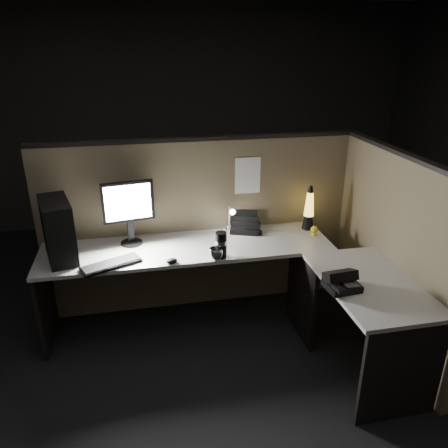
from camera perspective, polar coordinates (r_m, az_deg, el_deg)
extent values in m
plane|color=black|center=(3.41, -0.42, -18.20)|extent=(6.00, 6.00, 0.00)
plane|color=#282623|center=(5.62, -6.54, 13.56)|extent=(6.00, 0.00, 6.00)
cube|color=brown|center=(3.80, -3.16, -0.32)|extent=(2.66, 0.06, 1.50)
cube|color=brown|center=(3.53, 20.97, -3.80)|extent=(0.06, 1.66, 1.50)
cube|color=#AAA8A1|center=(3.50, -4.77, -3.12)|extent=(2.30, 0.60, 0.03)
cube|color=#AAA8A1|center=(3.16, 18.55, -7.38)|extent=(0.60, 1.00, 0.03)
cube|color=black|center=(3.74, -22.27, -9.46)|extent=(0.03, 0.55, 0.70)
cube|color=black|center=(3.04, 22.19, -17.73)|extent=(0.55, 0.03, 0.70)
cube|color=black|center=(3.61, 10.05, -9.14)|extent=(0.03, 0.55, 0.70)
cube|color=black|center=(3.43, -20.87, -0.72)|extent=(0.30, 0.47, 0.45)
cylinder|color=black|center=(3.60, -11.96, -2.41)|extent=(0.17, 0.17, 0.01)
cube|color=black|center=(3.57, -12.10, -0.78)|extent=(0.05, 0.05, 0.19)
cube|color=black|center=(3.48, -12.42, 2.87)|extent=(0.40, 0.10, 0.33)
cube|color=white|center=(3.46, -12.42, 2.76)|extent=(0.35, 0.06, 0.28)
cube|color=black|center=(3.29, -14.53, -5.14)|extent=(0.45, 0.31, 0.02)
ellipsoid|color=black|center=(3.24, -6.85, -4.80)|extent=(0.10, 0.07, 0.03)
cube|color=white|center=(3.77, 0.65, -0.52)|extent=(0.04, 0.05, 0.03)
cylinder|color=white|center=(3.73, 0.66, 1.03)|extent=(0.01, 0.01, 0.19)
cylinder|color=white|center=(3.64, 0.87, 2.05)|extent=(0.01, 0.13, 0.01)
sphere|color=white|center=(3.58, 1.12, 1.57)|extent=(0.05, 0.05, 0.05)
cube|color=black|center=(3.75, 2.79, -0.54)|extent=(0.30, 0.28, 0.05)
cube|color=black|center=(3.71, 2.93, -0.19)|extent=(0.23, 0.10, 0.09)
cube|color=black|center=(3.79, 2.55, 0.96)|extent=(0.23, 0.10, 0.16)
cone|color=black|center=(3.85, 10.92, 0.27)|extent=(0.10, 0.10, 0.12)
cone|color=gold|center=(3.79, 11.10, 2.58)|extent=(0.09, 0.09, 0.21)
sphere|color=#8C6414|center=(3.81, 11.03, 1.65)|extent=(0.04, 0.04, 0.04)
sphere|color=#8C6414|center=(3.79, 11.11, 2.72)|extent=(0.03, 0.03, 0.03)
cone|color=black|center=(3.75, 11.26, 4.48)|extent=(0.05, 0.05, 0.06)
cylinder|color=black|center=(3.26, -0.40, -2.75)|extent=(0.09, 0.09, 0.20)
imported|color=silver|center=(3.26, -1.08, -3.89)|extent=(0.12, 0.12, 0.09)
sphere|color=yellow|center=(3.73, 11.70, -0.71)|extent=(0.06, 0.06, 0.06)
cube|color=white|center=(3.69, 3.11, 6.33)|extent=(0.22, 0.00, 0.31)
cube|color=black|center=(3.00, 15.14, -7.80)|extent=(0.23, 0.20, 0.05)
cube|color=black|center=(3.00, 14.94, -6.55)|extent=(0.22, 0.14, 0.10)
cube|color=black|center=(2.92, 14.44, -7.94)|extent=(0.06, 0.16, 0.03)
cube|color=#3F3F42|center=(2.98, 16.21, -7.51)|extent=(0.10, 0.10, 0.00)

